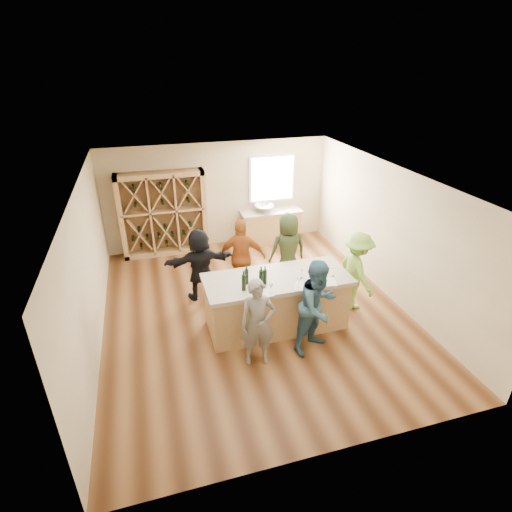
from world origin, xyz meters
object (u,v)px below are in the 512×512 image
object	(u,v)px
tasting_counter_base	(277,304)
person_far_right	(288,250)
wine_rack	(163,214)
sink	(264,208)
wine_bottle_d	(261,278)
person_near_left	(258,323)
person_server	(357,271)
wine_bottle_e	(265,277)
wine_bottle_b	(244,283)
person_far_left	(200,264)
person_far_mid	(242,257)
person_near_right	(318,307)
wine_bottle_c	(247,277)

from	to	relation	value
tasting_counter_base	person_far_right	distance (m)	1.70
wine_rack	sink	distance (m)	2.70
wine_bottle_d	person_near_left	xyz separation A→B (m)	(-0.26, -0.67, -0.44)
wine_bottle_d	person_server	world-z (taller)	person_server
wine_rack	wine_bottle_e	xyz separation A→B (m)	(1.48, -4.05, 0.12)
wine_bottle_b	wine_bottle_d	size ratio (longest dim) A/B	0.96
person_far_left	wine_bottle_d	bearing A→B (deg)	114.44
person_server	person_far_mid	world-z (taller)	person_far_mid
wine_rack	person_near_right	world-z (taller)	wine_rack
wine_bottle_e	person_server	bearing A→B (deg)	10.03
person_far_right	wine_rack	bearing A→B (deg)	-45.28
person_near_left	person_far_mid	distance (m)	2.33
person_far_right	person_near_right	bearing A→B (deg)	81.25
wine_bottle_e	person_far_mid	bearing A→B (deg)	91.06
wine_rack	person_far_mid	bearing A→B (deg)	-59.55
sink	person_near_left	world-z (taller)	person_near_left
sink	tasting_counter_base	size ratio (longest dim) A/B	0.21
sink	person_server	distance (m)	3.72
wine_bottle_e	tasting_counter_base	bearing A→B (deg)	28.14
wine_bottle_e	wine_rack	bearing A→B (deg)	110.13
person_near_right	person_server	xyz separation A→B (m)	(1.31, 1.03, -0.04)
person_far_left	wine_bottle_c	bearing A→B (deg)	109.87
wine_rack	person_near_left	xyz separation A→B (m)	(1.14, -4.78, -0.30)
wine_bottle_c	wine_bottle_b	bearing A→B (deg)	-117.21
person_near_left	wine_bottle_d	bearing A→B (deg)	76.98
tasting_counter_base	wine_bottle_d	size ratio (longest dim) A/B	8.27
tasting_counter_base	person_far_mid	world-z (taller)	person_far_mid
person_near_left	person_near_right	world-z (taller)	person_near_right
tasting_counter_base	person_far_right	world-z (taller)	person_far_right
wine_bottle_d	person_far_mid	size ratio (longest dim) A/B	0.18
wine_bottle_b	wine_bottle_c	world-z (taller)	wine_bottle_b
sink	wine_bottle_c	bearing A→B (deg)	-111.51
wine_bottle_e	person_far_left	bearing A→B (deg)	120.38
person_near_right	person_far_left	distance (m)	2.82
wine_bottle_c	person_server	xyz separation A→B (m)	(2.38, 0.27, -0.39)
wine_bottle_d	person_far_right	distance (m)	2.07
wine_bottle_c	person_near_left	size ratio (longest dim) A/B	0.18
wine_bottle_e	wine_bottle_b	bearing A→B (deg)	-165.35
person_server	person_near_left	bearing A→B (deg)	112.08
wine_bottle_c	person_far_left	bearing A→B (deg)	112.46
tasting_counter_base	wine_bottle_d	distance (m)	0.86
person_near_right	person_server	size ratio (longest dim) A/B	1.05
tasting_counter_base	person_far_left	distance (m)	1.91
wine_bottle_b	person_server	bearing A→B (deg)	10.82
wine_bottle_d	person_near_right	distance (m)	1.10
sink	tasting_counter_base	world-z (taller)	sink
wine_rack	person_far_right	world-z (taller)	wine_rack
person_far_left	person_server	bearing A→B (deg)	155.15
wine_bottle_b	wine_bottle_e	xyz separation A→B (m)	(0.42, 0.11, -0.01)
tasting_counter_base	wine_bottle_c	bearing A→B (deg)	-174.36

